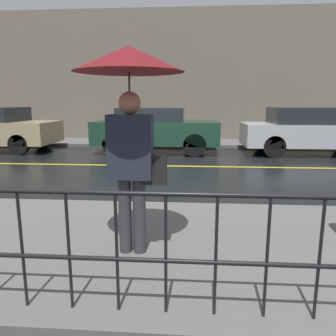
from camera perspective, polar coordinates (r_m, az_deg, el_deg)
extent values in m
plane|color=black|center=(8.68, 0.60, 0.35)|extent=(80.00, 80.00, 0.00)
cube|color=#60605E|center=(3.86, -4.35, -13.34)|extent=(28.00, 3.01, 0.11)
cube|color=#60605E|center=(13.19, 1.88, 4.39)|extent=(28.00, 2.08, 0.11)
cube|color=gold|center=(8.68, 0.60, 0.37)|extent=(25.20, 0.12, 0.01)
cube|color=#706656|center=(14.31, 2.16, 15.59)|extent=(28.00, 0.30, 5.42)
cylinder|color=black|center=(2.37, -9.23, -4.33)|extent=(12.00, 0.04, 0.04)
cylinder|color=black|center=(2.55, -8.86, -15.40)|extent=(12.00, 0.04, 0.04)
cylinder|color=black|center=(2.78, -24.04, -12.92)|extent=(0.02, 0.02, 0.93)
cylinder|color=black|center=(2.63, -16.85, -13.77)|extent=(0.02, 0.02, 0.93)
cylinder|color=black|center=(2.53, -8.89, -14.46)|extent=(0.02, 0.02, 0.93)
cylinder|color=black|center=(2.48, -0.39, -14.91)|extent=(0.02, 0.02, 0.93)
cylinder|color=black|center=(2.48, 8.32, -15.04)|extent=(0.02, 0.02, 0.93)
cylinder|color=black|center=(2.53, 16.85, -14.84)|extent=(0.02, 0.02, 0.93)
cylinder|color=black|center=(2.63, 24.84, -14.37)|extent=(0.02, 0.02, 0.93)
cylinder|color=#333338|center=(3.48, -7.48, -8.14)|extent=(0.13, 0.13, 0.80)
cylinder|color=#333338|center=(3.45, -5.00, -8.24)|extent=(0.13, 0.13, 0.80)
cube|color=#232838|center=(3.30, -6.52, 3.70)|extent=(0.44, 0.26, 0.64)
sphere|color=tan|center=(3.27, -6.69, 11.18)|extent=(0.22, 0.22, 0.22)
cylinder|color=#262628|center=(3.27, -6.66, 9.97)|extent=(0.02, 0.02, 0.72)
cone|color=maroon|center=(3.29, -6.86, 18.36)|extent=(1.07, 1.07, 0.24)
cube|color=black|center=(3.30, -2.33, -0.26)|extent=(0.24, 0.12, 0.30)
cylinder|color=black|center=(13.04, -20.97, 4.78)|extent=(0.66, 0.22, 0.66)
cylinder|color=black|center=(11.53, -24.52, 3.72)|extent=(0.66, 0.22, 0.66)
cube|color=#193828|center=(10.99, -1.99, 6.25)|extent=(4.09, 1.80, 0.75)
cube|color=#1E2328|center=(10.97, -2.87, 9.32)|extent=(2.13, 1.66, 0.43)
cylinder|color=black|center=(11.74, 4.62, 4.98)|extent=(0.72, 0.22, 0.72)
cylinder|color=black|center=(10.17, 4.66, 3.99)|extent=(0.72, 0.22, 0.72)
cylinder|color=black|center=(11.99, -7.62, 5.06)|extent=(0.72, 0.22, 0.72)
cylinder|color=black|center=(10.46, -9.39, 4.08)|extent=(0.72, 0.22, 0.72)
cube|color=#B2B5BA|center=(11.58, 23.75, 5.36)|extent=(4.38, 1.80, 0.71)
cube|color=#1E2328|center=(11.48, 23.16, 8.41)|extent=(2.28, 1.66, 0.51)
cylinder|color=black|center=(12.00, 16.26, 4.60)|extent=(0.67, 0.22, 0.67)
cylinder|color=black|center=(10.47, 18.01, 3.56)|extent=(0.67, 0.22, 0.67)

